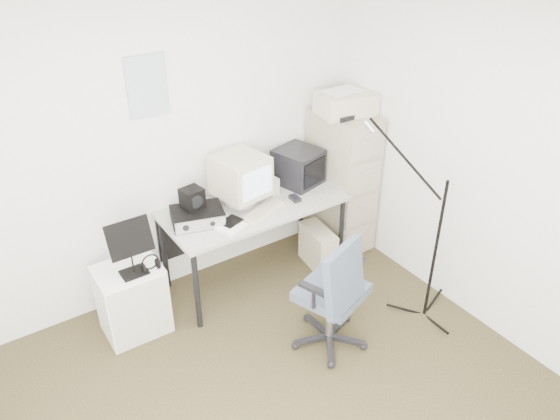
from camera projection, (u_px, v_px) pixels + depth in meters
ceiling at (298, 20)px, 2.21m from camera, size 3.60×3.60×0.01m
wall_back at (157, 149)px, 4.13m from camera, size 3.60×0.02×2.50m
wall_right at (510, 179)px, 3.71m from camera, size 0.02×3.60×2.50m
wall_calendar at (147, 86)px, 3.85m from camera, size 0.30×0.02×0.44m
filing_cabinet at (341, 181)px, 4.97m from camera, size 0.40×0.60×1.30m
printer at (346, 103)px, 4.59m from camera, size 0.52×0.40×0.18m
desk at (255, 241)px, 4.64m from camera, size 1.50×0.70×0.73m
crt_monitor at (240, 180)px, 4.37m from camera, size 0.43×0.45×0.41m
crt_tv at (298, 166)px, 4.70m from camera, size 0.42×0.43×0.31m
desk_speaker at (273, 186)px, 4.57m from camera, size 0.08×0.08×0.14m
keyboard at (264, 211)px, 4.33m from camera, size 0.42×0.29×0.02m
mouse at (295, 198)px, 4.50m from camera, size 0.07×0.11×0.03m
radio_receiver at (197, 216)px, 4.18m from camera, size 0.45×0.38×0.11m
radio_speaker at (192, 198)px, 4.15m from camera, size 0.17×0.17×0.16m
papers at (227, 224)px, 4.17m from camera, size 0.28×0.32×0.02m
pc_tower at (318, 247)px, 4.87m from camera, size 0.23×0.42×0.37m
office_chair at (332, 290)px, 3.88m from camera, size 0.73×0.73×0.99m
side_cart at (132, 300)px, 4.10m from camera, size 0.47×0.38×0.58m
music_stand at (130, 247)px, 3.79m from camera, size 0.31×0.17×0.45m
headphones at (151, 265)px, 3.92m from camera, size 0.16×0.16×0.02m
mic_stand at (439, 231)px, 3.99m from camera, size 0.03×0.03×1.58m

